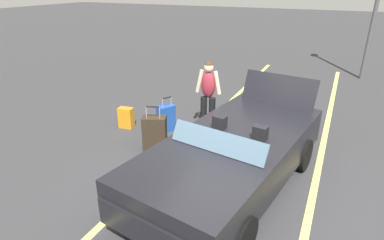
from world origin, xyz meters
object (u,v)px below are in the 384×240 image
convertible_car (226,162)px  suitcase_large_black (155,134)px  suitcase_small_carryon (126,118)px  traveler_person (208,93)px  suitcase_medium_bright (166,118)px

convertible_car → suitcase_large_black: 2.01m
convertible_car → suitcase_small_carryon: convertible_car is taller
suitcase_large_black → suitcase_small_carryon: (-0.66, -1.20, -0.12)m
suitcase_small_carryon → traveler_person: size_ratio=0.30×
suitcase_large_black → traveler_person: 1.58m
suitcase_large_black → suitcase_medium_bright: bearing=-6.2°
suitcase_small_carryon → suitcase_medium_bright: bearing=-81.6°
convertible_car → suitcase_small_carryon: 3.38m
convertible_car → traveler_person: 2.48m
convertible_car → suitcase_medium_bright: 2.72m
suitcase_medium_bright → suitcase_small_carryon: (0.27, -0.95, -0.06)m
convertible_car → suitcase_medium_bright: bearing=-120.4°
suitcase_large_black → traveler_person: size_ratio=0.61×
convertible_car → traveler_person: size_ratio=2.65×
convertible_car → suitcase_medium_bright: size_ratio=5.15×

